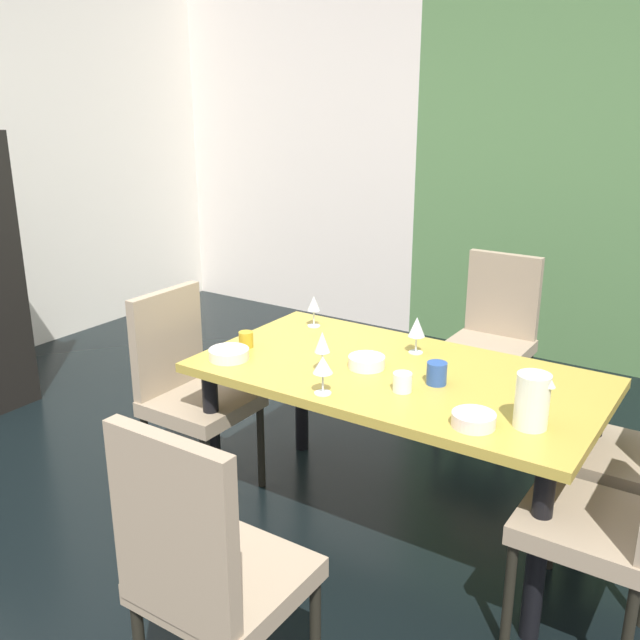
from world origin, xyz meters
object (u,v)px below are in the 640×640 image
chair_left_near (188,383)px  wine_glass_left (323,366)px  wine_glass_rear (322,343)px  pitcher_east (532,400)px  wine_glass_north (314,305)px  cup_right (437,373)px  cup_near_shelf (246,339)px  chair_right_near (617,511)px  wine_glass_corner (417,328)px  serving_bowl_near_window (474,420)px  dining_table (397,390)px  serving_bowl_west (229,354)px  chair_head_near (206,567)px  cup_south (402,382)px  serving_bowl_center (367,362)px  chair_head_far (493,332)px

chair_left_near → wine_glass_left: chair_left_near is taller
wine_glass_rear → pitcher_east: size_ratio=0.89×
wine_glass_north → chair_left_near: bearing=-120.9°
wine_glass_rear → cup_right: (0.45, 0.15, -0.08)m
wine_glass_north → pitcher_east: 1.34m
wine_glass_left → cup_near_shelf: (-0.58, 0.24, -0.08)m
chair_right_near → wine_glass_corner: bearing=63.0°
chair_left_near → serving_bowl_near_window: chair_left_near is taller
dining_table → serving_bowl_west: size_ratio=9.51×
chair_head_near → wine_glass_rear: 1.14m
wine_glass_left → cup_south: (0.25, 0.19, -0.08)m
dining_table → serving_bowl_near_window: size_ratio=10.83×
serving_bowl_near_window → serving_bowl_center: 0.65m
cup_right → dining_table: bearing=169.2°
wine_glass_rear → wine_glass_north: bearing=127.2°
chair_head_near → wine_glass_corner: chair_head_near is taller
wine_glass_left → serving_bowl_center: wine_glass_left is taller
serving_bowl_near_window → serving_bowl_center: same height
serving_bowl_center → cup_right: size_ratio=1.71×
chair_right_near → serving_bowl_center: (-1.08, 0.23, 0.22)m
serving_bowl_west → pitcher_east: bearing=3.3°
cup_right → cup_south: bearing=-120.1°
wine_glass_rear → serving_bowl_center: (0.13, 0.14, -0.10)m
serving_bowl_west → pitcher_east: pitcher_east is taller
serving_bowl_west → cup_right: 0.91m
chair_head_far → cup_near_shelf: (-0.68, -1.36, 0.22)m
wine_glass_left → cup_right: size_ratio=1.69×
pitcher_east → serving_bowl_near_window: bearing=-148.2°
chair_head_near → pitcher_east: 1.22m
cup_south → pitcher_east: (0.51, -0.03, 0.06)m
dining_table → cup_south: (0.11, -0.18, 0.13)m
cup_near_shelf → serving_bowl_west: bearing=-78.3°
chair_head_near → cup_near_shelf: (-0.75, 1.12, 0.21)m
chair_head_far → serving_bowl_near_window: chair_head_far is taller
dining_table → pitcher_east: size_ratio=8.41×
serving_bowl_center → chair_left_near: bearing=-164.7°
serving_bowl_center → cup_right: cup_right is taller
wine_glass_corner → cup_near_shelf: (-0.68, -0.36, -0.08)m
chair_right_near → wine_glass_left: chair_right_near is taller
dining_table → serving_bowl_center: serving_bowl_center is taller
cup_south → serving_bowl_near_window: bearing=-21.0°
chair_head_near → serving_bowl_near_window: chair_head_near is taller
serving_bowl_near_window → chair_head_far: bearing=107.5°
cup_near_shelf → cup_right: size_ratio=0.79×
wine_glass_left → serving_bowl_center: (0.01, 0.33, -0.09)m
cup_near_shelf → serving_bowl_center: bearing=8.2°
chair_head_near → serving_bowl_near_window: size_ratio=6.64×
wine_glass_corner → chair_head_far: bearing=89.8°
chair_head_far → pitcher_east: size_ratio=4.91×
wine_glass_north → cup_south: size_ratio=2.05×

